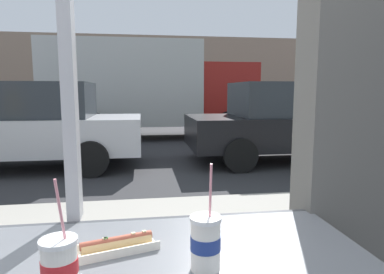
{
  "coord_description": "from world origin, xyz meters",
  "views": [
    {
      "loc": [
        0.28,
        -1.28,
        1.49
      ],
      "look_at": [
        0.77,
        2.04,
        1.03
      ],
      "focal_mm": 31.55,
      "sensor_mm": 36.0,
      "label": 1
    }
  ],
  "objects_px": {
    "hotdog_tray_near": "(117,245)",
    "soda_cup_right": "(60,265)",
    "soda_cup_left": "(205,242)",
    "box_truck": "(147,87)",
    "parked_car_black": "(288,121)",
    "parked_car_silver": "(22,125)"
  },
  "relations": [
    {
      "from": "hotdog_tray_near",
      "to": "soda_cup_right",
      "type": "bearing_deg",
      "value": -121.49
    },
    {
      "from": "soda_cup_left",
      "to": "box_truck",
      "type": "height_order",
      "value": "box_truck"
    },
    {
      "from": "parked_car_black",
      "to": "box_truck",
      "type": "xyz_separation_m",
      "value": [
        -2.91,
        4.1,
        0.77
      ]
    },
    {
      "from": "hotdog_tray_near",
      "to": "parked_car_black",
      "type": "xyz_separation_m",
      "value": [
        3.17,
        5.77,
        -0.16
      ]
    },
    {
      "from": "parked_car_black",
      "to": "soda_cup_right",
      "type": "bearing_deg",
      "value": -118.87
    },
    {
      "from": "soda_cup_right",
      "to": "parked_car_black",
      "type": "distance_m",
      "value": 6.83
    },
    {
      "from": "parked_car_silver",
      "to": "hotdog_tray_near",
      "type": "bearing_deg",
      "value": -69.27
    },
    {
      "from": "parked_car_silver",
      "to": "box_truck",
      "type": "distance_m",
      "value": 4.83
    },
    {
      "from": "soda_cup_left",
      "to": "box_truck",
      "type": "xyz_separation_m",
      "value": [
        -0.0,
        10.01,
        0.55
      ]
    },
    {
      "from": "soda_cup_left",
      "to": "box_truck",
      "type": "bearing_deg",
      "value": 90.01
    },
    {
      "from": "parked_car_black",
      "to": "box_truck",
      "type": "height_order",
      "value": "box_truck"
    },
    {
      "from": "soda_cup_right",
      "to": "parked_car_silver",
      "type": "height_order",
      "value": "parked_car_silver"
    },
    {
      "from": "soda_cup_left",
      "to": "hotdog_tray_near",
      "type": "relative_size",
      "value": 1.15
    },
    {
      "from": "box_truck",
      "to": "parked_car_silver",
      "type": "bearing_deg",
      "value": -120.79
    },
    {
      "from": "soda_cup_right",
      "to": "hotdog_tray_near",
      "type": "bearing_deg",
      "value": 58.51
    },
    {
      "from": "soda_cup_right",
      "to": "box_truck",
      "type": "distance_m",
      "value": 10.09
    },
    {
      "from": "soda_cup_left",
      "to": "parked_car_black",
      "type": "distance_m",
      "value": 6.6
    },
    {
      "from": "soda_cup_right",
      "to": "parked_car_black",
      "type": "relative_size",
      "value": 0.07
    },
    {
      "from": "parked_car_silver",
      "to": "soda_cup_left",
      "type": "bearing_deg",
      "value": -67.57
    },
    {
      "from": "box_truck",
      "to": "parked_car_black",
      "type": "bearing_deg",
      "value": -54.6
    },
    {
      "from": "parked_car_silver",
      "to": "parked_car_black",
      "type": "distance_m",
      "value": 5.35
    },
    {
      "from": "parked_car_black",
      "to": "hotdog_tray_near",
      "type": "bearing_deg",
      "value": -118.78
    }
  ]
}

